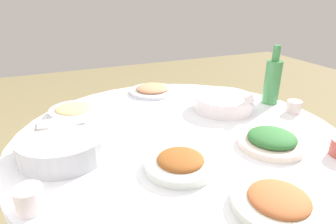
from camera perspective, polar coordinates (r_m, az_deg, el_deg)
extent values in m
cylinder|color=#99999E|center=(1.29, 2.00, -19.14)|extent=(0.15, 0.15, 0.67)
cylinder|color=white|center=(1.09, 2.26, -5.16)|extent=(1.20, 1.20, 0.04)
cylinder|color=#B2B5BA|center=(0.98, -19.79, -6.05)|extent=(0.28, 0.28, 0.08)
ellipsoid|color=white|center=(0.98, -19.82, -5.85)|extent=(0.23, 0.23, 0.08)
cube|color=white|center=(1.03, -20.16, -1.99)|extent=(0.15, 0.07, 0.01)
cylinder|color=white|center=(1.29, 10.90, 1.82)|extent=(0.25, 0.25, 0.06)
cylinder|color=black|center=(1.30, 10.88, 1.59)|extent=(0.22, 0.22, 0.05)
cylinder|color=silver|center=(1.29, 10.97, 2.77)|extent=(0.14, 0.25, 0.01)
cylinder|color=silver|center=(1.49, -3.04, 4.11)|extent=(0.23, 0.23, 0.02)
ellipsoid|color=tan|center=(1.49, -3.06, 4.70)|extent=(0.16, 0.16, 0.03)
cylinder|color=white|center=(0.78, 20.83, -16.48)|extent=(0.23, 0.23, 0.02)
ellipsoid|color=#B35E32|center=(0.77, 21.00, -15.56)|extent=(0.15, 0.15, 0.03)
cylinder|color=white|center=(0.87, 2.47, -10.21)|extent=(0.21, 0.21, 0.03)
ellipsoid|color=#934E1F|center=(0.86, 2.49, -9.27)|extent=(0.14, 0.14, 0.03)
cylinder|color=silver|center=(1.05, 19.63, -5.77)|extent=(0.22, 0.22, 0.02)
ellipsoid|color=#2E6B31|center=(1.04, 19.78, -4.73)|extent=(0.16, 0.16, 0.04)
cylinder|color=silver|center=(1.30, -17.87, 0.17)|extent=(0.21, 0.21, 0.03)
ellipsoid|color=tan|center=(1.29, -17.94, 0.70)|extent=(0.16, 0.16, 0.03)
cylinder|color=#418C4D|center=(1.41, 19.80, 5.50)|extent=(0.07, 0.07, 0.20)
cylinder|color=#418C4D|center=(1.38, 20.55, 10.79)|extent=(0.03, 0.03, 0.07)
cylinder|color=beige|center=(1.36, 23.54, 0.96)|extent=(0.06, 0.06, 0.05)
cylinder|color=white|center=(0.79, -25.59, -15.22)|extent=(0.07, 0.07, 0.06)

